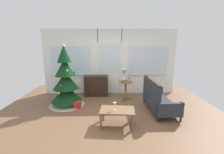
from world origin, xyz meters
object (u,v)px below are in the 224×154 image
Objects in this scene: christmas_tree at (66,84)px; coffee_table at (117,112)px; settee_sofa at (157,99)px; table_lamp at (124,73)px; side_table at (126,87)px; gift_box at (77,105)px; flower_vase at (129,79)px; dresser_cabinet at (96,86)px; wine_glass at (115,104)px.

christmas_tree reaches higher than coffee_table.
christmas_tree is at bearing 169.56° from settee_sofa.
side_table is at bearing -33.69° from table_lamp.
gift_box is at bearing -155.54° from side_table.
side_table is 0.33m from flower_vase.
side_table is 1.80m from gift_box.
gift_box is at bearing -153.51° from table_lamp.
christmas_tree reaches higher than settee_sofa.
flower_vase reaches higher than gift_box.
dresser_cabinet is at bearing 155.27° from side_table.
table_lamp is at bearing 26.49° from gift_box.
christmas_tree is 1.36m from dresser_cabinet.
settee_sofa is (2.84, -0.52, -0.35)m from christmas_tree.
table_lamp is at bearing 131.74° from settee_sofa.
coffee_table is 1.63m from gift_box.
settee_sofa reaches higher than wine_glass.
wine_glass is at bearing -146.76° from settee_sofa.
coffee_table is 4.55× the size of wine_glass.
christmas_tree is at bearing -167.50° from side_table.
christmas_tree is at bearing -169.65° from flower_vase.
gift_box is at bearing -35.72° from christmas_tree.
coffee_table is at bearing -41.96° from gift_box.
coffee_table is 4.38× the size of gift_box.
table_lamp is at bearing -24.17° from dresser_cabinet.
gift_box is at bearing 138.04° from coffee_table.
gift_box is (-0.51, -1.23, -0.29)m from dresser_cabinet.
dresser_cabinet is at bearing 67.41° from gift_box.
christmas_tree is 2.91m from settee_sofa.
christmas_tree reaches higher than wine_glass.
settee_sofa is 4.48× the size of flower_vase.
settee_sofa reaches higher than side_table.
wine_glass is (-0.57, -1.77, -0.24)m from flower_vase.
wine_glass is (-1.31, -0.86, 0.18)m from settee_sofa.
settee_sofa is 1.29m from side_table.
flower_vase is at bearing -32.01° from table_lamp.
christmas_tree reaches higher than side_table.
side_table is at bearing -24.73° from dresser_cabinet.
wine_glass reaches higher than coffee_table.
flower_vase is 1.87m from coffee_table.
table_lamp reaches higher than flower_vase.
wine_glass is (-0.41, -1.87, -0.40)m from table_lamp.
side_table is at bearing 149.04° from flower_vase.
side_table is 1.53× the size of table_lamp.
coffee_table is (-0.51, -1.75, -0.44)m from flower_vase.
side_table reaches higher than coffee_table.
table_lamp is (1.03, -0.46, 0.57)m from dresser_cabinet.
dresser_cabinet is at bearing 104.99° from wine_glass.
flower_vase reaches higher than coffee_table.
side_table is (-0.84, 0.97, 0.10)m from settee_sofa.
coffee_table is at bearing -145.94° from settee_sofa.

